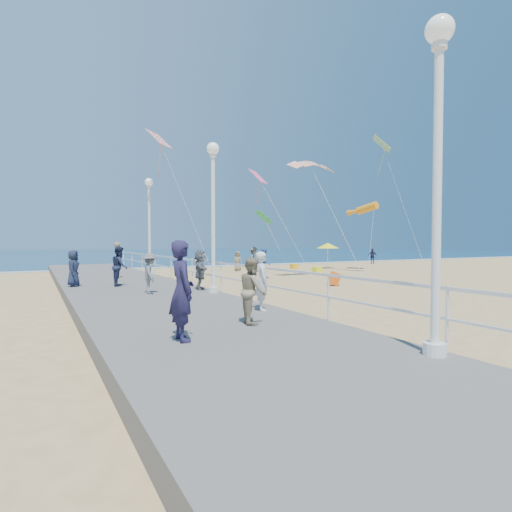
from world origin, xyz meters
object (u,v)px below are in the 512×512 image
lamp_post_mid (213,201)px  box_kite (334,280)px  spectator_5 (200,270)px  beach_chair_right (294,266)px  spectator_1 (252,290)px  lamp_post_near (438,149)px  spectator_7 (120,266)px  spectator_0 (182,291)px  beach_walker_b (373,256)px  spectator_6 (118,260)px  lamp_post_far (149,216)px  woman_holding_toddler (262,281)px  beach_chair_left (317,270)px  beach_walker_c (238,261)px  beach_walker_a (254,259)px  spectator_4 (73,268)px  beach_umbrella (328,246)px  toddler_held (264,263)px  spectator_2 (150,273)px

lamp_post_mid → box_kite: lamp_post_mid is taller
spectator_5 → box_kite: size_ratio=2.51×
beach_chair_right → spectator_1: bearing=-126.7°
lamp_post_near → spectator_7: lamp_post_near is taller
lamp_post_near → spectator_0: lamp_post_near is taller
lamp_post_near → beach_walker_b: size_ratio=3.42×
spectator_6 → spectator_1: bearing=-175.9°
spectator_5 → lamp_post_far: bearing=17.9°
woman_holding_toddler → beach_chair_left: woman_holding_toddler is taller
lamp_post_mid → beach_walker_c: 16.37m
lamp_post_mid → beach_walker_a: lamp_post_mid is taller
lamp_post_mid → spectator_6: 8.54m
spectator_1 → spectator_5: (1.28, 6.53, 0.02)m
lamp_post_near → spectator_1: lamp_post_near is taller
spectator_7 → spectator_4: bearing=82.6°
spectator_7 → beach_umbrella: (18.41, 9.19, 0.70)m
spectator_7 → beach_walker_a: spectator_7 is taller
spectator_6 → beach_walker_b: bearing=-70.1°
spectator_5 → spectator_0: bearing=174.8°
spectator_6 → beach_umbrella: size_ratio=0.85×
lamp_post_far → toddler_held: bearing=-90.8°
lamp_post_mid → beach_walker_b: size_ratio=3.42×
spectator_2 → beach_umbrella: beach_umbrella is taller
spectator_5 → beach_umbrella: size_ratio=0.71×
spectator_2 → lamp_post_near: bearing=-161.7°
lamp_post_mid → spectator_4: size_ratio=3.60×
beach_walker_a → woman_holding_toddler: bearing=-169.8°
beach_walker_b → beach_chair_left: 13.91m
spectator_2 → spectator_6: bearing=5.1°
spectator_4 → beach_walker_b: spectator_4 is taller
box_kite → beach_chair_right: (5.57, 11.66, -0.10)m
lamp_post_mid → spectator_4: bearing=132.7°
spectator_7 → beach_walker_c: size_ratio=1.07×
spectator_0 → beach_chair_left: spectator_0 is taller
lamp_post_mid → spectator_5: size_ratio=3.53×
lamp_post_mid → spectator_7: (-2.50, 3.93, -2.45)m
spectator_2 → box_kite: (9.71, 1.67, -0.81)m
spectator_0 → box_kite: (10.89, 8.65, -1.02)m
lamp_post_far → spectator_5: 8.23m
woman_holding_toddler → spectator_2: woman_holding_toddler is taller
spectator_5 → spectator_7: size_ratio=0.93×
lamp_post_near → spectator_0: (-3.22, 2.87, -2.34)m
spectator_6 → beach_umbrella: 18.48m
spectator_4 → box_kite: (11.87, -2.03, -0.84)m
lamp_post_far → beach_chair_left: lamp_post_far is taller
lamp_post_far → beach_walker_b: bearing=17.1°
beach_umbrella → beach_chair_right: bearing=158.1°
beach_walker_b → beach_chair_right: 11.52m
spectator_1 → beach_chair_right: spectator_1 is taller
woman_holding_toddler → spectator_5: 5.22m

